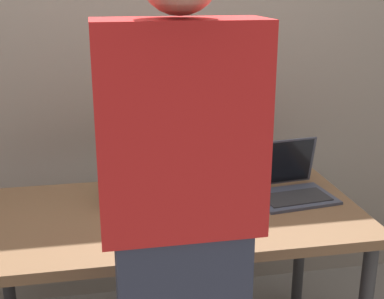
{
  "coord_description": "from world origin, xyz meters",
  "views": [
    {
      "loc": [
        -0.26,
        -1.84,
        1.59
      ],
      "look_at": [
        0.09,
        0.0,
        0.99
      ],
      "focal_mm": 48.37,
      "sensor_mm": 36.0,
      "label": 1
    }
  ],
  "objects_px": {
    "beer_bottle_brown": "(138,164)",
    "beer_bottle_green": "(113,180)",
    "beer_bottle_amber": "(123,168)",
    "beer_bottle_dark": "(148,170)",
    "laptop": "(289,184)",
    "coffee_mug": "(235,180)",
    "person_figure": "(181,248)"
  },
  "relations": [
    {
      "from": "beer_bottle_amber",
      "to": "beer_bottle_dark",
      "type": "distance_m",
      "value": 0.12
    },
    {
      "from": "beer_bottle_brown",
      "to": "beer_bottle_green",
      "type": "bearing_deg",
      "value": -123.95
    },
    {
      "from": "beer_bottle_brown",
      "to": "beer_bottle_green",
      "type": "xyz_separation_m",
      "value": [
        -0.11,
        -0.17,
        -0.0
      ]
    },
    {
      "from": "beer_bottle_green",
      "to": "coffee_mug",
      "type": "relative_size",
      "value": 2.48
    },
    {
      "from": "beer_bottle_green",
      "to": "beer_bottle_amber",
      "type": "relative_size",
      "value": 0.92
    },
    {
      "from": "laptop",
      "to": "beer_bottle_amber",
      "type": "distance_m",
      "value": 0.7
    },
    {
      "from": "beer_bottle_brown",
      "to": "beer_bottle_dark",
      "type": "distance_m",
      "value": 0.13
    },
    {
      "from": "coffee_mug",
      "to": "beer_bottle_amber",
      "type": "bearing_deg",
      "value": 174.95
    },
    {
      "from": "beer_bottle_amber",
      "to": "laptop",
      "type": "bearing_deg",
      "value": -11.59
    },
    {
      "from": "person_figure",
      "to": "coffee_mug",
      "type": "xyz_separation_m",
      "value": [
        0.36,
        0.76,
        -0.11
      ]
    },
    {
      "from": "beer_bottle_brown",
      "to": "beer_bottle_green",
      "type": "height_order",
      "value": "beer_bottle_green"
    },
    {
      "from": "beer_bottle_dark",
      "to": "coffee_mug",
      "type": "relative_size",
      "value": 2.73
    },
    {
      "from": "beer_bottle_green",
      "to": "beer_bottle_dark",
      "type": "bearing_deg",
      "value": 18.42
    },
    {
      "from": "beer_bottle_brown",
      "to": "beer_bottle_amber",
      "type": "distance_m",
      "value": 0.09
    },
    {
      "from": "beer_bottle_dark",
      "to": "person_figure",
      "type": "distance_m",
      "value": 0.73
    },
    {
      "from": "beer_bottle_brown",
      "to": "beer_bottle_dark",
      "type": "relative_size",
      "value": 0.88
    },
    {
      "from": "beer_bottle_green",
      "to": "person_figure",
      "type": "xyz_separation_m",
      "value": [
        0.16,
        -0.68,
        0.05
      ]
    },
    {
      "from": "laptop",
      "to": "beer_bottle_dark",
      "type": "xyz_separation_m",
      "value": [
        -0.59,
        0.07,
        0.08
      ]
    },
    {
      "from": "beer_bottle_brown",
      "to": "person_figure",
      "type": "height_order",
      "value": "person_figure"
    },
    {
      "from": "person_figure",
      "to": "beer_bottle_amber",
      "type": "bearing_deg",
      "value": 98.26
    },
    {
      "from": "beer_bottle_amber",
      "to": "coffee_mug",
      "type": "height_order",
      "value": "beer_bottle_amber"
    },
    {
      "from": "beer_bottle_amber",
      "to": "beer_bottle_brown",
      "type": "bearing_deg",
      "value": 37.16
    },
    {
      "from": "beer_bottle_brown",
      "to": "beer_bottle_dark",
      "type": "height_order",
      "value": "beer_bottle_dark"
    },
    {
      "from": "beer_bottle_brown",
      "to": "coffee_mug",
      "type": "bearing_deg",
      "value": -13.03
    },
    {
      "from": "beer_bottle_brown",
      "to": "person_figure",
      "type": "relative_size",
      "value": 0.16
    },
    {
      "from": "beer_bottle_brown",
      "to": "person_figure",
      "type": "bearing_deg",
      "value": -86.86
    },
    {
      "from": "beer_bottle_green",
      "to": "person_figure",
      "type": "height_order",
      "value": "person_figure"
    },
    {
      "from": "person_figure",
      "to": "coffee_mug",
      "type": "height_order",
      "value": "person_figure"
    },
    {
      "from": "person_figure",
      "to": "coffee_mug",
      "type": "bearing_deg",
      "value": 64.34
    },
    {
      "from": "beer_bottle_amber",
      "to": "beer_bottle_dark",
      "type": "relative_size",
      "value": 0.99
    },
    {
      "from": "laptop",
      "to": "beer_bottle_brown",
      "type": "distance_m",
      "value": 0.65
    },
    {
      "from": "beer_bottle_dark",
      "to": "person_figure",
      "type": "height_order",
      "value": "person_figure"
    }
  ]
}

